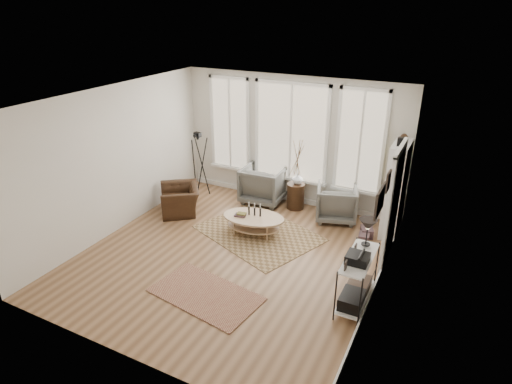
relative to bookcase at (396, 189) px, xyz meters
The scene contains 17 objects.
room 3.30m from the bookcase, 137.70° to the right, with size 5.50×5.54×2.90m.
bay_window 2.57m from the bookcase, 168.63° to the left, with size 4.14×0.12×2.24m.
door 1.10m from the bookcase, 82.91° to the right, with size 0.09×1.06×2.22m.
bookcase is the anchor object (origin of this frame).
low_shelf 2.56m from the bookcase, 91.28° to the right, with size 0.38×1.08×1.30m.
wall_art 2.66m from the bookcase, 86.75° to the right, with size 0.04×0.88×0.44m.
rug_main 2.84m from the bookcase, 152.25° to the right, with size 2.28×1.71×0.01m, color brown.
rug_runner 4.19m from the bookcase, 123.34° to the right, with size 1.75×0.97×0.01m, color brown.
coffee_table 2.86m from the bookcase, 152.08° to the right, with size 1.34×0.96×0.57m.
armchair_left 2.99m from the bookcase, behind, with size 0.93×0.96×0.87m, color #5F5F5A.
armchair_right 1.30m from the bookcase, behind, with size 0.83×0.85×0.78m, color #5F5F5A.
side_table 2.16m from the bookcase, behind, with size 0.39×0.39×1.65m.
vase 2.16m from the bookcase, behind, with size 0.23×0.23×0.24m, color silver.
accent_chair 4.55m from the bookcase, 165.27° to the right, with size 0.81×0.92×0.60m, color #341F11.
tripod_camera 4.49m from the bookcase, behind, with size 0.55×0.55×1.56m.
book_stack_near 1.02m from the bookcase, 135.84° to the right, with size 0.23×0.29×0.19m, color brown.
book_stack_far 1.13m from the bookcase, 122.57° to the right, with size 0.20×0.26×0.16m, color brown.
Camera 1 is at (3.43, -5.81, 4.32)m, focal length 30.00 mm.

